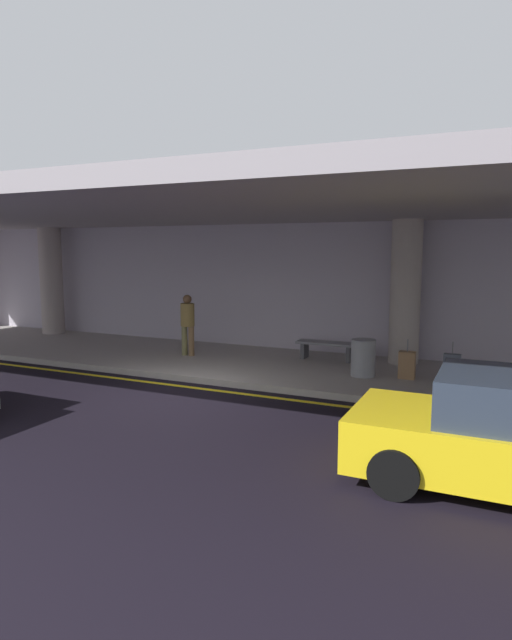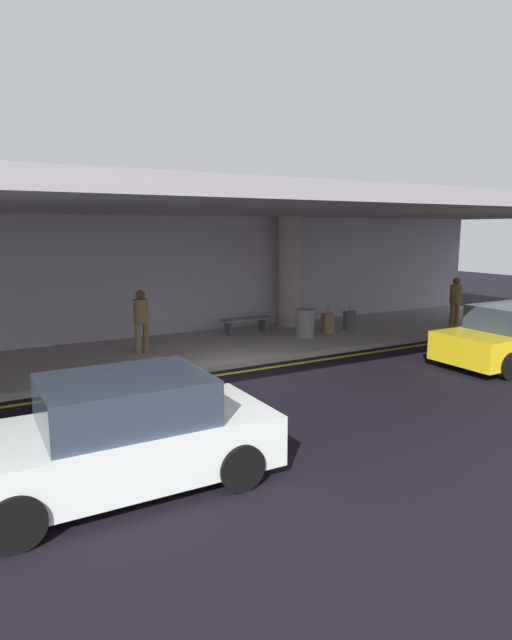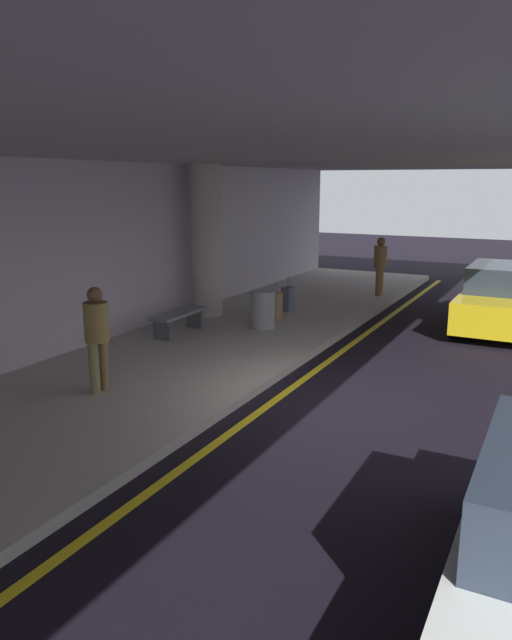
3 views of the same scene
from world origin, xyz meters
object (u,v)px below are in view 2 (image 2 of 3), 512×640
object	(u,v)px
car_white	(121,436)
suitcase_upright_primary	(349,320)
bench_metal	(246,322)
suitcase_upright_secondary	(328,323)
support_column_center	(289,272)
person_waiting_for_ride	(141,317)
trash_bin_steel	(305,323)
traveler_with_luggage	(455,299)

from	to	relation	value
car_white	suitcase_upright_primary	world-z (taller)	car_white
suitcase_upright_primary	bench_metal	size ratio (longest dim) A/B	0.56
car_white	suitcase_upright_secondary	size ratio (longest dim) A/B	4.56
support_column_center	person_waiting_for_ride	world-z (taller)	support_column_center
support_column_center	trash_bin_steel	bearing A→B (deg)	-108.03
person_waiting_for_ride	suitcase_upright_secondary	xyz separation A→B (m)	(5.93, -0.22, -0.65)
suitcase_upright_primary	person_waiting_for_ride	bearing A→B (deg)	177.65
traveler_with_luggage	support_column_center	bearing A→B (deg)	-121.40
traveler_with_luggage	trash_bin_steel	bearing A→B (deg)	-100.62
suitcase_upright_secondary	bench_metal	size ratio (longest dim) A/B	0.56
bench_metal	trash_bin_steel	size ratio (longest dim) A/B	1.88
support_column_center	suitcase_upright_secondary	distance (m)	2.31
traveler_with_luggage	bench_metal	bearing A→B (deg)	-109.34
person_waiting_for_ride	trash_bin_steel	xyz separation A→B (m)	(4.96, -0.37, -0.54)
suitcase_upright_secondary	bench_metal	distance (m)	2.58
suitcase_upright_secondary	trash_bin_steel	world-z (taller)	suitcase_upright_secondary
suitcase_upright_secondary	trash_bin_steel	xyz separation A→B (m)	(-0.96, -0.15, 0.11)
suitcase_upright_secondary	bench_metal	world-z (taller)	suitcase_upright_secondary
support_column_center	suitcase_upright_secondary	xyz separation A→B (m)	(0.36, -1.71, -1.51)
car_white	suitcase_upright_secondary	distance (m)	10.54
traveler_with_luggage	suitcase_upright_primary	bearing A→B (deg)	-111.65
support_column_center	suitcase_upright_primary	distance (m)	2.56
car_white	person_waiting_for_ride	size ratio (longest dim) A/B	2.44
suitcase_upright_secondary	person_waiting_for_ride	bearing A→B (deg)	151.88
suitcase_upright_secondary	trash_bin_steel	size ratio (longest dim) A/B	1.06
car_white	suitcase_upright_secondary	bearing A→B (deg)	33.63
bench_metal	trash_bin_steel	world-z (taller)	trash_bin_steel
car_white	traveler_with_luggage	xyz separation A→B (m)	(12.47, 5.16, 0.40)
car_white	trash_bin_steel	size ratio (longest dim) A/B	4.82
person_waiting_for_ride	suitcase_upright_primary	size ratio (longest dim) A/B	1.87
support_column_center	bench_metal	xyz separation A→B (m)	(-1.90, -0.47, -1.47)
car_white	traveler_with_luggage	bearing A→B (deg)	17.94
support_column_center	suitcase_upright_primary	xyz separation A→B (m)	(1.31, -1.60, -1.51)
support_column_center	bench_metal	world-z (taller)	support_column_center
traveler_with_luggage	bench_metal	world-z (taller)	traveler_with_luggage
person_waiting_for_ride	car_white	bearing A→B (deg)	-31.32
suitcase_upright_secondary	car_white	bearing A→B (deg)	-167.78
person_waiting_for_ride	suitcase_upright_primary	xyz separation A→B (m)	(6.87, -0.12, -0.65)
support_column_center	bench_metal	distance (m)	2.45
trash_bin_steel	bench_metal	bearing A→B (deg)	133.13
support_column_center	person_waiting_for_ride	distance (m)	5.82
traveler_with_luggage	suitcase_upright_secondary	distance (m)	4.45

